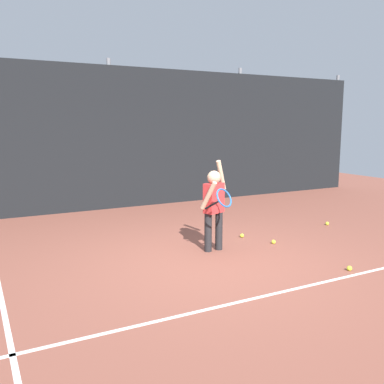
% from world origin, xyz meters
% --- Properties ---
extents(ground_plane, '(20.00, 20.00, 0.00)m').
position_xyz_m(ground_plane, '(0.00, 0.00, 0.00)').
color(ground_plane, brown).
extents(court_line_baseline, '(9.00, 0.05, 0.00)m').
position_xyz_m(court_line_baseline, '(0.00, -1.27, 0.00)').
color(court_line_baseline, white).
rests_on(court_line_baseline, ground).
extents(back_fence_windscreen, '(13.98, 0.08, 3.13)m').
position_xyz_m(back_fence_windscreen, '(0.00, 4.31, 1.56)').
color(back_fence_windscreen, black).
rests_on(back_fence_windscreen, ground).
extents(fence_post_2, '(0.09, 0.09, 3.28)m').
position_xyz_m(fence_post_2, '(0.00, 4.37, 1.64)').
color(fence_post_2, slate).
rests_on(fence_post_2, ground).
extents(fence_post_3, '(0.09, 0.09, 3.28)m').
position_xyz_m(fence_post_3, '(3.42, 4.37, 1.64)').
color(fence_post_3, slate).
rests_on(fence_post_3, ground).
extents(fence_post_4, '(0.09, 0.09, 3.28)m').
position_xyz_m(fence_post_4, '(6.84, 4.37, 1.64)').
color(fence_post_4, slate).
rests_on(fence_post_4, ground).
extents(tennis_player, '(0.56, 0.75, 1.35)m').
position_xyz_m(tennis_player, '(0.34, 0.45, 0.73)').
color(tennis_player, '#232326').
rests_on(tennis_player, ground).
extents(tennis_ball_0, '(0.07, 0.07, 0.07)m').
position_xyz_m(tennis_ball_0, '(1.13, 0.87, 0.03)').
color(tennis_ball_0, '#CCE033').
rests_on(tennis_ball_0, ground).
extents(tennis_ball_3, '(0.07, 0.07, 0.07)m').
position_xyz_m(tennis_ball_3, '(1.15, 2.05, 0.03)').
color(tennis_ball_3, '#CCE033').
rests_on(tennis_ball_3, ground).
extents(tennis_ball_4, '(0.07, 0.07, 0.07)m').
position_xyz_m(tennis_ball_4, '(3.05, 0.84, 0.03)').
color(tennis_ball_4, '#CCE033').
rests_on(tennis_ball_4, ground).
extents(tennis_ball_5, '(0.07, 0.07, 0.07)m').
position_xyz_m(tennis_ball_5, '(1.44, -1.13, 0.03)').
color(tennis_ball_5, '#CCE033').
rests_on(tennis_ball_5, ground).
extents(tennis_ball_6, '(0.07, 0.07, 0.07)m').
position_xyz_m(tennis_ball_6, '(1.36, 0.32, 0.03)').
color(tennis_ball_6, '#CCE033').
rests_on(tennis_ball_6, ground).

